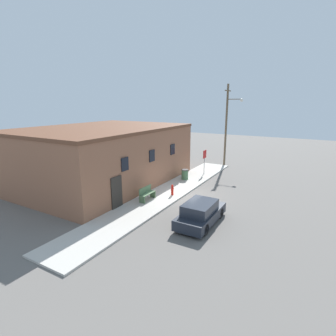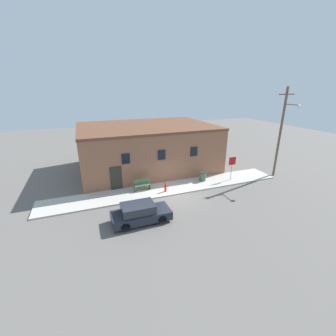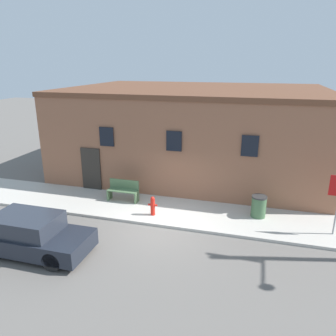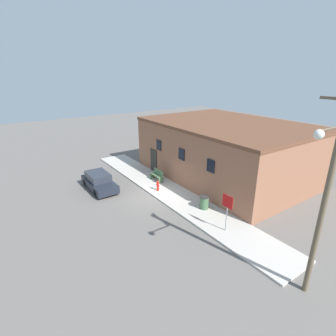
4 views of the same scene
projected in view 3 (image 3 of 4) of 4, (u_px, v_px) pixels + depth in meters
The scene contains 7 objects.
ground_plane at pixel (159, 227), 12.78m from camera, with size 80.00×80.00×0.00m, color #66605B.
sidewalk at pixel (169, 211), 14.04m from camera, with size 21.54×2.77×0.11m.
brick_building at pixel (196, 129), 19.19m from camera, with size 14.10×10.10×4.79m.
fire_hydrant at pixel (153, 206), 13.44m from camera, with size 0.38×0.18×0.81m.
bench at pixel (123, 191), 14.85m from camera, with size 1.41×0.44×0.96m.
trash_bin at pixel (259, 206), 13.29m from camera, with size 0.62×0.62×0.90m.
parked_car at pixel (31, 235), 10.96m from camera, with size 3.94×1.69×1.34m.
Camera 3 is at (3.44, -10.92, 6.15)m, focal length 35.00 mm.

